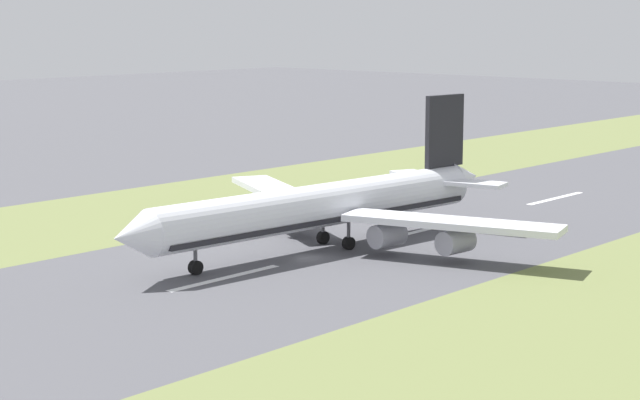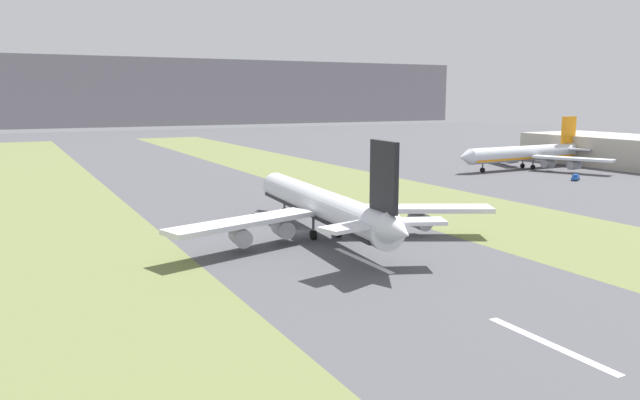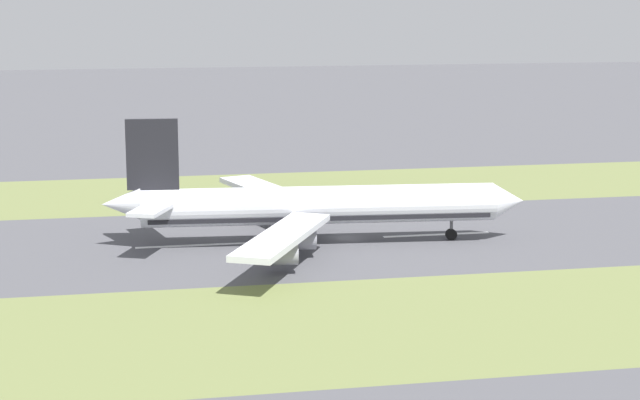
# 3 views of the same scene
# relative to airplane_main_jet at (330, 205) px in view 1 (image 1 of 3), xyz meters

# --- Properties ---
(ground_plane) EXTENTS (800.00, 800.00, 0.00)m
(ground_plane) POSITION_rel_airplane_main_jet_xyz_m (-2.12, 6.82, -6.02)
(ground_plane) COLOR #4C4C51
(grass_median_west) EXTENTS (40.00, 600.00, 0.01)m
(grass_median_west) POSITION_rel_airplane_main_jet_xyz_m (-47.12, 6.82, -6.02)
(grass_median_west) COLOR olive
(grass_median_west) RESTS_ON ground
(grass_median_east) EXTENTS (40.00, 600.00, 0.01)m
(grass_median_east) POSITION_rel_airplane_main_jet_xyz_m (42.88, 6.82, -6.02)
(grass_median_east) COLOR olive
(grass_median_east) RESTS_ON ground
(centreline_dash_near) EXTENTS (1.20, 18.00, 0.01)m
(centreline_dash_near) POSITION_rel_airplane_main_jet_xyz_m (-2.12, -58.10, -6.01)
(centreline_dash_near) COLOR silver
(centreline_dash_near) RESTS_ON ground
(centreline_dash_mid) EXTENTS (1.20, 18.00, 0.01)m
(centreline_dash_mid) POSITION_rel_airplane_main_jet_xyz_m (-2.12, -18.10, -6.01)
(centreline_dash_mid) COLOR silver
(centreline_dash_mid) RESTS_ON ground
(centreline_dash_far) EXTENTS (1.20, 18.00, 0.01)m
(centreline_dash_far) POSITION_rel_airplane_main_jet_xyz_m (-2.12, 21.90, -6.01)
(centreline_dash_far) COLOR silver
(centreline_dash_far) RESTS_ON ground
(airplane_main_jet) EXTENTS (63.91, 67.22, 20.20)m
(airplane_main_jet) POSITION_rel_airplane_main_jet_xyz_m (0.00, 0.00, 0.00)
(airplane_main_jet) COLOR silver
(airplane_main_jet) RESTS_ON ground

